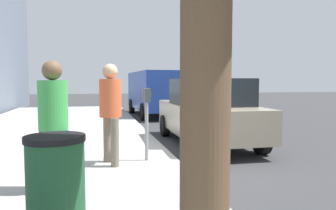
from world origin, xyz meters
The scene contains 8 objects.
ground_plane centered at (0.00, 0.00, 0.00)m, with size 80.00×80.00×0.00m, color #38383A.
sidewalk_slab centered at (0.00, 3.00, 0.07)m, with size 28.00×6.00×0.15m, color #A8A59E.
parking_meter centered at (-0.28, 0.62, 1.17)m, with size 0.36×0.12×1.41m.
pedestrian_at_meter centered at (-0.41, 1.31, 1.27)m, with size 0.54×0.41×1.87m.
pedestrian_bystander centered at (-1.72, 2.16, 1.24)m, with size 0.43×0.43×1.83m.
parked_sedan_near centered at (1.67, -1.35, 0.89)m, with size 4.45×2.07×1.77m.
parked_van_far centered at (9.03, -1.35, 1.26)m, with size 5.27×2.28×2.18m.
trash_bin centered at (-3.08, 1.98, 0.66)m, with size 0.59×0.59×1.01m.
Camera 1 is at (-6.30, 1.58, 1.68)m, focal length 33.69 mm.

